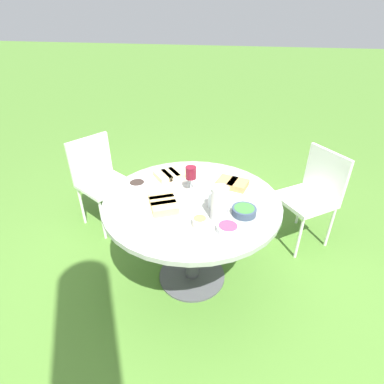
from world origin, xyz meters
The scene contains 15 objects.
ground_plane centered at (0.00, 0.00, 0.00)m, with size 40.00×40.00×0.00m, color #4C7A2D.
dining_table centered at (0.00, 0.00, 0.65)m, with size 1.26×1.26×0.77m.
chair_near_left centered at (-0.95, -0.75, 0.52)m, with size 0.60×0.61×0.89m.
chair_near_right centered at (1.07, -0.60, 0.52)m, with size 0.58×0.59×0.89m.
water_pitcher centered at (-0.22, 0.18, 0.88)m, with size 0.12×0.11×0.23m.
wine_glass centered at (0.03, -0.11, 0.91)m, with size 0.08×0.08×0.19m.
platter_bread_main centered at (0.23, -0.26, 0.79)m, with size 0.38×0.38×0.06m.
platter_charcuterie centered at (-0.24, -0.22, 0.79)m, with size 0.43×0.31×0.07m.
platter_sandwich_side centered at (0.17, 0.15, 0.80)m, with size 0.38×0.41×0.07m.
bowl_fries centered at (-0.11, 0.28, 0.80)m, with size 0.10×0.10×0.05m.
bowl_salad centered at (-0.37, 0.10, 0.80)m, with size 0.16×0.16×0.05m.
bowl_olives centered at (0.43, -0.05, 0.80)m, with size 0.13×0.13×0.06m.
bowl_dip_red centered at (-0.29, 0.30, 0.79)m, with size 0.14×0.14×0.04m.
cup_water_near centered at (-0.16, 0.06, 0.82)m, with size 0.06×0.06×0.11m.
cup_water_far centered at (0.39, 0.29, 0.81)m, with size 0.06×0.06×0.09m.
Camera 1 is at (-0.39, 1.75, 1.91)m, focal length 28.00 mm.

